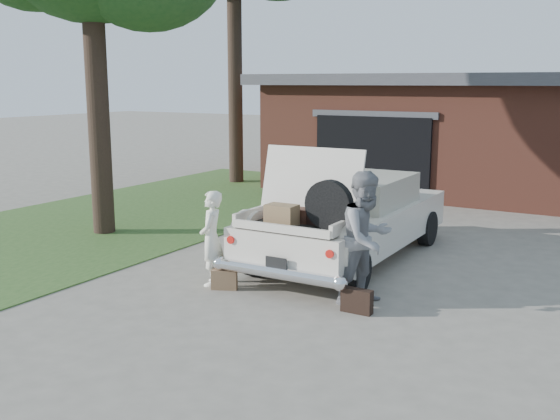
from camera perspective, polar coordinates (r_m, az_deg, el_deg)
The scene contains 8 objects.
ground at distance 10.10m, azimuth -1.73°, elevation -6.71°, with size 90.00×90.00×0.00m, color gray.
grass_strip at distance 15.69m, azimuth -13.01°, elevation -0.50°, with size 6.00×16.00×0.02m, color #2D4C1E.
house at distance 20.09m, azimuth 18.52°, elevation 6.49°, with size 12.80×7.80×3.30m.
sedan at distance 11.49m, azimuth 6.01°, elevation -0.68°, with size 2.04×5.13×2.10m.
woman_left at distance 10.08m, azimuth -5.99°, elevation -2.46°, with size 0.54×0.35×1.47m, color white.
woman_right at distance 9.19m, azimuth 7.53°, elevation -2.47°, with size 0.92×0.72×1.89m, color gray.
suitcase_left at distance 9.96m, azimuth -4.88°, elevation -6.08°, with size 0.39×0.12×0.30m, color #856344.
suitcase_right at distance 9.02m, azimuth 6.71°, elevation -7.86°, with size 0.43×0.14×0.34m, color black.
Camera 1 is at (5.12, -8.14, 3.09)m, focal length 42.00 mm.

